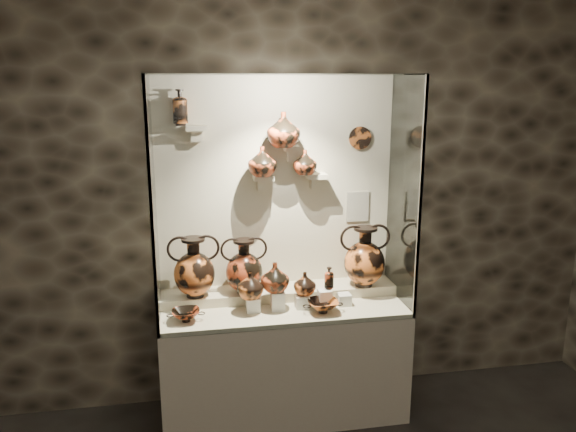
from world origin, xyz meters
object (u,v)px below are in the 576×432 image
object	(u,v)px
kylix_right	(323,305)
ovoid_vase_a	(262,161)
amphora_left	(194,267)
lekythos_tall	(180,105)
kylix_left	(186,314)
lekythos_small	(329,277)
ovoid_vase_c	(305,162)
jug_b	(275,277)
amphora_mid	(244,266)
jug_a	(250,285)
amphora_right	(365,256)
jug_c	(305,283)
ovoid_vase_b	(283,129)

from	to	relation	value
kylix_right	ovoid_vase_a	bearing A→B (deg)	145.93
amphora_left	lekythos_tall	xyz separation A→B (m)	(-0.05, 0.12, 1.09)
amphora_left	kylix_left	world-z (taller)	amphora_left
lekythos_small	lekythos_tall	xyz separation A→B (m)	(-0.96, 0.27, 1.16)
ovoid_vase_c	jug_b	bearing A→B (deg)	-115.94
kylix_left	lekythos_tall	distance (m)	1.37
amphora_mid	jug_a	distance (m)	0.21
ovoid_vase_a	lekythos_small	bearing A→B (deg)	-5.48
amphora_right	ovoid_vase_a	distance (m)	1.01
jug_a	ovoid_vase_a	bearing A→B (deg)	65.17
amphora_mid	ovoid_vase_c	distance (m)	0.84
amphora_right	jug_c	size ratio (longest dim) A/B	2.75
jug_b	lekythos_tall	distance (m)	1.31
amphora_left	amphora_mid	xyz separation A→B (m)	(0.35, 0.01, -0.02)
amphora_left	ovoid_vase_b	size ratio (longest dim) A/B	1.78
lekythos_small	kylix_right	bearing A→B (deg)	-104.69
lekythos_small	lekythos_tall	size ratio (longest dim) A/B	0.66
amphora_left	ovoid_vase_a	size ratio (longest dim) A/B	2.06
amphora_left	jug_c	xyz separation A→B (m)	(0.74, -0.16, -0.11)
amphora_right	jug_a	world-z (taller)	amphora_right
amphora_left	lekythos_tall	world-z (taller)	lekythos_tall
jug_c	jug_b	bearing A→B (deg)	-167.56
jug_c	kylix_right	distance (m)	0.20
ovoid_vase_c	kylix_left	bearing A→B (deg)	-138.28
jug_c	kylix_left	xyz separation A→B (m)	(-0.81, -0.10, -0.12)
kylix_left	jug_c	bearing A→B (deg)	-6.99
amphora_mid	jug_c	xyz separation A→B (m)	(0.40, -0.17, -0.09)
ovoid_vase_b	ovoid_vase_c	distance (m)	0.28
jug_b	amphora_left	bearing A→B (deg)	174.13
jug_b	lekythos_tall	world-z (taller)	lekythos_tall
amphora_right	ovoid_vase_b	world-z (taller)	ovoid_vase_b
jug_c	kylix_left	size ratio (longest dim) A/B	0.69
amphora_mid	lekythos_tall	xyz separation A→B (m)	(-0.39, 0.10, 1.11)
amphora_mid	ovoid_vase_a	distance (m)	0.74
lekythos_tall	amphora_left	bearing A→B (deg)	-71.84
amphora_mid	lekythos_small	bearing A→B (deg)	-15.06
lekythos_tall	ovoid_vase_a	xyz separation A→B (m)	(0.54, -0.05, -0.38)
amphora_right	lekythos_small	world-z (taller)	amphora_right
lekythos_small	kylix_right	world-z (taller)	lekythos_small
jug_c	ovoid_vase_b	world-z (taller)	ovoid_vase_b
kylix_right	jug_b	bearing A→B (deg)	169.32
amphora_right	jug_a	distance (m)	0.88
kylix_right	kylix_left	bearing A→B (deg)	-171.50
kylix_right	ovoid_vase_c	world-z (taller)	ovoid_vase_c
jug_a	kylix_right	xyz separation A→B (m)	(0.48, -0.09, -0.14)
jug_b	ovoid_vase_a	bearing A→B (deg)	112.41
ovoid_vase_b	ovoid_vase_a	bearing A→B (deg)	-173.77
jug_a	ovoid_vase_c	distance (m)	0.93
ovoid_vase_c	amphora_right	bearing A→B (deg)	7.78
amphora_left	jug_a	bearing A→B (deg)	-48.40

